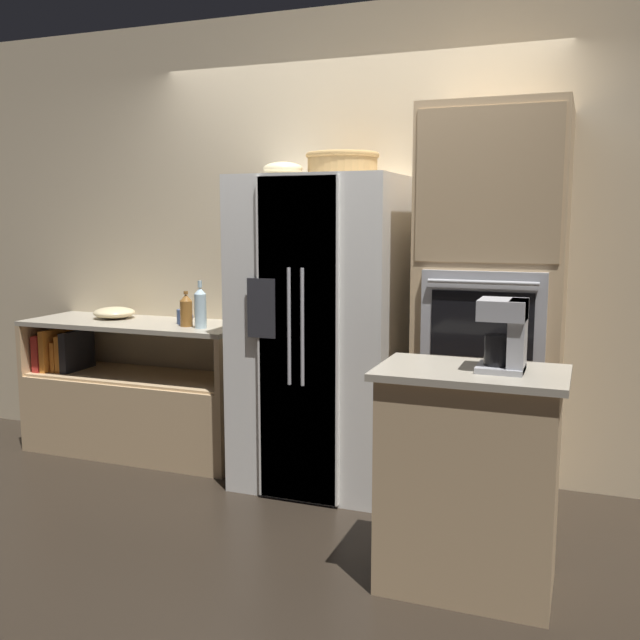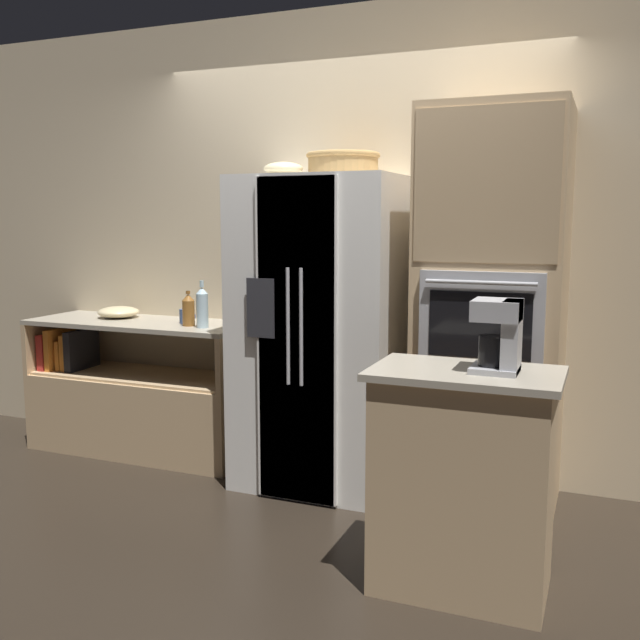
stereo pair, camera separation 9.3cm
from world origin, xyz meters
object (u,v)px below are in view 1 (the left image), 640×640
object	(u,v)px
wall_oven	(492,312)
mixing_bowl	(114,313)
fruit_bowl	(283,169)
bottle_short	(186,310)
wicker_basket	(343,163)
refrigerator	(321,333)
bottle_tall	(200,307)
mug	(184,317)
coffee_maker	(507,333)

from	to	relation	value
wall_oven	mixing_bowl	world-z (taller)	wall_oven
fruit_bowl	bottle_short	world-z (taller)	fruit_bowl
wicker_basket	fruit_bowl	world-z (taller)	wicker_basket
refrigerator	fruit_bowl	world-z (taller)	fruit_bowl
fruit_bowl	wicker_basket	bearing A→B (deg)	27.99
refrigerator	bottle_tall	world-z (taller)	refrigerator
wicker_basket	mug	bearing A→B (deg)	179.02
bottle_short	mixing_bowl	size ratio (longest dim) A/B	0.80
wall_oven	coffee_maker	xyz separation A→B (m)	(0.18, -0.93, 0.04)
bottle_short	wicker_basket	bearing A→B (deg)	3.98
wall_oven	bottle_tall	distance (m)	1.75
wicker_basket	fruit_bowl	bearing A→B (deg)	-152.01
refrigerator	bottle_tall	size ratio (longest dim) A/B	6.10
wall_oven	bottle_short	xyz separation A→B (m)	(-1.87, -0.00, -0.08)
refrigerator	wall_oven	distance (m)	0.97
wall_oven	mug	distance (m)	1.95
refrigerator	coffee_maker	size ratio (longest dim) A/B	6.12
refrigerator	fruit_bowl	xyz separation A→B (m)	(-0.20, -0.07, 0.93)
refrigerator	fruit_bowl	distance (m)	0.96
mug	refrigerator	bearing A→B (deg)	-6.35
refrigerator	bottle_tall	bearing A→B (deg)	-179.08
wicker_basket	wall_oven	bearing A→B (deg)	-4.51
refrigerator	coffee_maker	xyz separation A→B (m)	(1.14, -0.91, 0.20)
bottle_tall	coffee_maker	distance (m)	2.13
wicker_basket	coffee_maker	xyz separation A→B (m)	(1.04, -1.00, -0.76)
mug	bottle_tall	bearing A→B (deg)	-31.85
wall_oven	mug	size ratio (longest dim) A/B	18.36
wicker_basket	bottle_tall	xyz separation A→B (m)	(-0.88, -0.10, -0.85)
bottle_short	coffee_maker	bearing A→B (deg)	-24.50
fruit_bowl	mixing_bowl	bearing A→B (deg)	170.46
wall_oven	coffee_maker	bearing A→B (deg)	-79.15
wall_oven	bottle_tall	size ratio (longest dim) A/B	7.22
wall_oven	wicker_basket	xyz separation A→B (m)	(-0.86, 0.07, 0.80)
bottle_short	mixing_bowl	xyz separation A→B (m)	(-0.65, 0.14, -0.06)
wicker_basket	mixing_bowl	size ratio (longest dim) A/B	1.52
wall_oven	coffee_maker	world-z (taller)	wall_oven
refrigerator	mug	distance (m)	0.99
bottle_short	coffee_maker	distance (m)	2.25
wicker_basket	fruit_bowl	size ratio (longest dim) A/B	1.90
bottle_short	fruit_bowl	bearing A→B (deg)	-7.18
mug	coffee_maker	size ratio (longest dim) A/B	0.39
refrigerator	wicker_basket	world-z (taller)	wicker_basket
refrigerator	wicker_basket	xyz separation A→B (m)	(0.10, 0.09, 0.96)
mug	bottle_short	bearing A→B (deg)	-49.60
mug	fruit_bowl	bearing A→B (deg)	-12.79
wall_oven	mug	xyz separation A→B (m)	(-1.94, 0.09, -0.13)
wicker_basket	coffee_maker	bearing A→B (deg)	-43.86
refrigerator	mixing_bowl	world-z (taller)	refrigerator
refrigerator	wicker_basket	size ratio (longest dim) A/B	4.26
refrigerator	fruit_bowl	size ratio (longest dim) A/B	8.08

